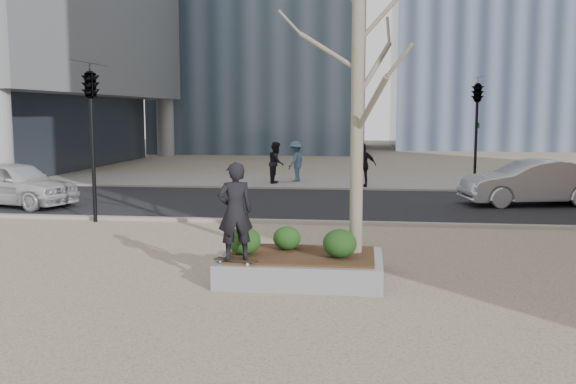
# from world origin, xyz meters

# --- Properties ---
(ground) EXTENTS (120.00, 120.00, 0.00)m
(ground) POSITION_xyz_m (0.00, 0.00, 0.00)
(ground) COLOR tan
(ground) RESTS_ON ground
(street) EXTENTS (60.00, 8.00, 0.02)m
(street) POSITION_xyz_m (0.00, 10.00, 0.01)
(street) COLOR black
(street) RESTS_ON ground
(far_sidewalk) EXTENTS (60.00, 6.00, 0.02)m
(far_sidewalk) POSITION_xyz_m (0.00, 17.00, 0.01)
(far_sidewalk) COLOR gray
(far_sidewalk) RESTS_ON ground
(planter) EXTENTS (3.00, 2.00, 0.45)m
(planter) POSITION_xyz_m (1.00, 0.00, 0.23)
(planter) COLOR gray
(planter) RESTS_ON ground
(planter_mulch) EXTENTS (2.70, 1.70, 0.04)m
(planter_mulch) POSITION_xyz_m (1.00, 0.00, 0.47)
(planter_mulch) COLOR #382314
(planter_mulch) RESTS_ON planter
(sycamore_tree) EXTENTS (2.80, 2.80, 6.60)m
(sycamore_tree) POSITION_xyz_m (2.00, 0.30, 3.79)
(sycamore_tree) COLOR gray
(sycamore_tree) RESTS_ON planter_mulch
(shrub_left) EXTENTS (0.61, 0.61, 0.52)m
(shrub_left) POSITION_xyz_m (-0.05, -0.19, 0.75)
(shrub_left) COLOR #143F15
(shrub_left) RESTS_ON planter_mulch
(shrub_middle) EXTENTS (0.53, 0.53, 0.45)m
(shrub_middle) POSITION_xyz_m (0.68, 0.34, 0.72)
(shrub_middle) COLOR #1D3F14
(shrub_middle) RESTS_ON planter_mulch
(shrub_right) EXTENTS (0.62, 0.62, 0.52)m
(shrub_right) POSITION_xyz_m (1.72, -0.23, 0.75)
(shrub_right) COLOR #123A14
(shrub_right) RESTS_ON planter_mulch
(skateboard) EXTENTS (0.80, 0.37, 0.08)m
(skateboard) POSITION_xyz_m (-0.10, -0.75, 0.49)
(skateboard) COLOR black
(skateboard) RESTS_ON planter
(skateboarder) EXTENTS (0.74, 0.62, 1.73)m
(skateboarder) POSITION_xyz_m (-0.10, -0.75, 1.39)
(skateboarder) COLOR black
(skateboarder) RESTS_ON skateboard
(police_car) EXTENTS (4.71, 2.90, 1.50)m
(police_car) POSITION_xyz_m (-9.39, 8.16, 0.77)
(police_car) COLOR silver
(police_car) RESTS_ON street
(car_silver) EXTENTS (4.81, 2.45, 1.51)m
(car_silver) POSITION_xyz_m (7.68, 10.48, 0.78)
(car_silver) COLOR #ABADB4
(car_silver) RESTS_ON street
(pedestrian_a) EXTENTS (0.69, 0.88, 1.80)m
(pedestrian_a) POSITION_xyz_m (-1.73, 16.01, 0.93)
(pedestrian_a) COLOR black
(pedestrian_a) RESTS_ON far_sidewalk
(pedestrian_b) EXTENTS (1.02, 1.32, 1.80)m
(pedestrian_b) POSITION_xyz_m (-0.97, 16.84, 0.93)
(pedestrian_b) COLOR #425E77
(pedestrian_b) RESTS_ON far_sidewalk
(pedestrian_c) EXTENTS (1.13, 0.64, 1.82)m
(pedestrian_c) POSITION_xyz_m (2.06, 14.95, 0.93)
(pedestrian_c) COLOR black
(pedestrian_c) RESTS_ON far_sidewalk
(traffic_light_near) EXTENTS (0.60, 2.48, 4.50)m
(traffic_light_near) POSITION_xyz_m (-5.50, 5.60, 2.25)
(traffic_light_near) COLOR black
(traffic_light_near) RESTS_ON ground
(traffic_light_far) EXTENTS (0.60, 2.48, 4.50)m
(traffic_light_far) POSITION_xyz_m (6.50, 14.60, 2.25)
(traffic_light_far) COLOR black
(traffic_light_far) RESTS_ON ground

